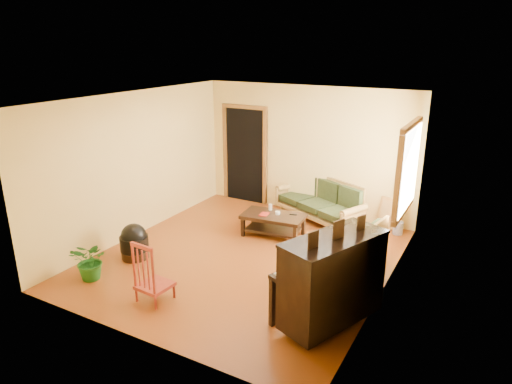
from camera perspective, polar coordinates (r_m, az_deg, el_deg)
The scene contains 16 objects.
floor at distance 7.64m, azimuth -1.32°, elevation -8.17°, with size 5.00×5.00×0.00m, color #632A0D.
doorway at distance 9.99m, azimuth -1.40°, elevation 4.55°, with size 1.08×0.16×2.05m, color black.
window at distance 7.55m, azimuth 18.48°, elevation 2.73°, with size 0.12×1.36×1.46m, color white.
sofa at distance 9.12m, azimuth 7.86°, elevation -1.04°, with size 1.90×0.80×0.82m, color olive.
coffee_table at distance 8.39m, azimuth 2.17°, elevation -4.13°, with size 1.12×0.61×0.41m, color black.
armchair at distance 7.21m, azimuth 12.04°, elevation -6.33°, with size 0.85×0.90×0.90m, color olive.
piano at distance 5.77m, azimuth 9.51°, elevation -11.06°, with size 0.80×1.36×1.20m, color black.
footstool at distance 7.79m, azimuth -14.95°, elevation -6.48°, with size 0.46×0.46×0.44m, color black.
red_chair at distance 6.43m, azimuth -12.67°, elevation -9.57°, with size 0.42×0.46×0.90m, color maroon.
leaning_frame at distance 8.98m, azimuth 16.48°, elevation -2.61°, with size 0.47×0.10×0.63m, color #B2813B.
ceramic_crock at distance 8.86m, azimuth 17.31°, elevation -4.32°, with size 0.19×0.19×0.24m, color #35469F.
potted_plant at distance 7.28m, azimuth -19.89°, elevation -8.06°, with size 0.55×0.48×0.61m, color #195418.
book at distance 8.31m, azimuth 0.54°, elevation -2.74°, with size 0.15×0.21×0.02m, color maroon.
candle at distance 8.51m, azimuth 1.81°, elevation -1.89°, with size 0.07×0.07×0.11m, color silver.
glass_jar at distance 8.31m, azimuth 2.72°, elevation -2.62°, with size 0.09×0.09×0.06m, color white.
remote at distance 8.32m, azimuth 4.68°, elevation -2.82°, with size 0.13×0.04×0.01m, color black.
Camera 1 is at (3.46, -5.89, 3.41)m, focal length 32.00 mm.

